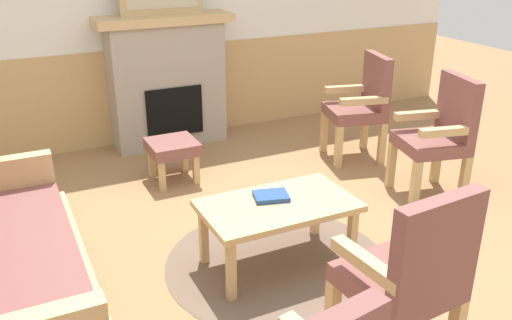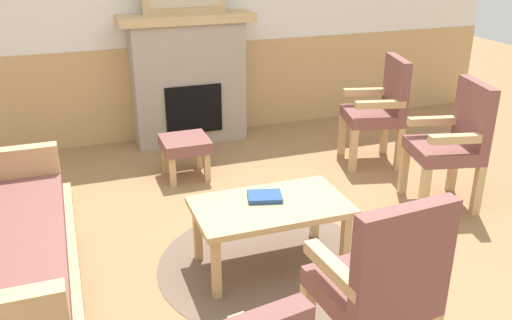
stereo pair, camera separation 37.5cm
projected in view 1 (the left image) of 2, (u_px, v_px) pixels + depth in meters
The scene contains 11 objects.
ground_plane at pixel (279, 253), 3.67m from camera, with size 14.00×14.00×0.00m, color #997047.
wall_back at pixel (155, 8), 5.32m from camera, with size 7.20×0.14×2.70m.
fireplace at pixel (167, 80), 5.37m from camera, with size 1.30×0.44×1.28m.
couch at pixel (7, 268), 2.81m from camera, with size 0.70×1.80×0.98m.
coffee_table at pixel (278, 210), 3.42m from camera, with size 0.96×0.56×0.44m.
round_rug at pixel (277, 262), 3.57m from camera, with size 1.46×1.46×0.01m, color brown.
book_on_table at pixel (271, 196), 3.45m from camera, with size 0.21×0.17×0.03m, color navy.
footstool at pixel (173, 149), 4.66m from camera, with size 0.40×0.40×0.36m.
armchair_near_fireplace at pixel (440, 132), 4.31m from camera, with size 0.58×0.58×0.98m.
armchair_by_window_left at pixel (362, 103), 5.06m from camera, with size 0.58×0.58×0.98m.
armchair_front_left at pixel (410, 273), 2.52m from camera, with size 0.52×0.52×0.98m.
Camera 1 is at (-1.52, -2.76, 1.99)m, focal length 38.37 mm.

